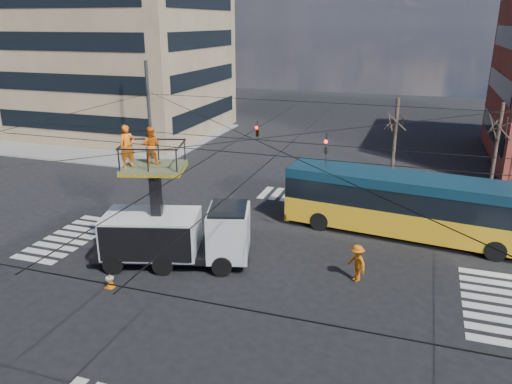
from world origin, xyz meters
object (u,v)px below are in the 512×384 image
(utility_truck, at_px, (175,221))
(traffic_cone, at_px, (110,280))
(flagger, at_px, (357,263))
(city_bus, at_px, (414,205))
(worker_ground, at_px, (105,245))

(utility_truck, relative_size, traffic_cone, 11.53)
(utility_truck, distance_m, flagger, 8.19)
(utility_truck, height_order, flagger, utility_truck)
(traffic_cone, height_order, flagger, flagger)
(city_bus, distance_m, traffic_cone, 15.12)
(utility_truck, distance_m, worker_ground, 3.47)
(city_bus, relative_size, traffic_cone, 20.92)
(traffic_cone, relative_size, flagger, 0.39)
(worker_ground, bearing_deg, utility_truck, -72.98)
(city_bus, bearing_deg, traffic_cone, -134.64)
(utility_truck, xyz_separation_m, worker_ground, (-3.07, -1.09, -1.18))
(worker_ground, relative_size, flagger, 1.08)
(worker_ground, bearing_deg, flagger, -82.29)
(utility_truck, bearing_deg, traffic_cone, -134.99)
(traffic_cone, height_order, worker_ground, worker_ground)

